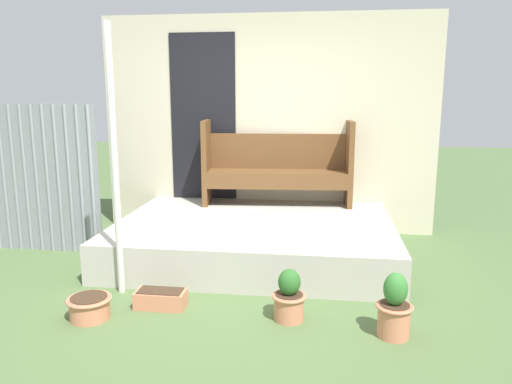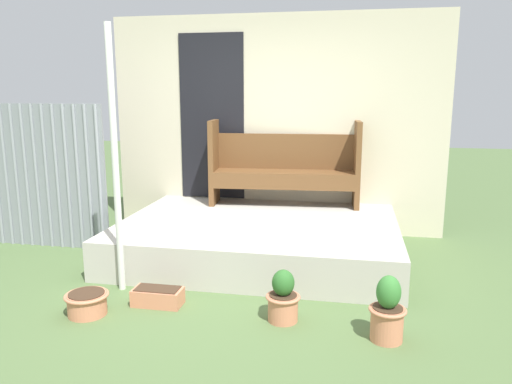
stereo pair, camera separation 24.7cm
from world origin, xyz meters
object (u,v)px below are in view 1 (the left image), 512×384
Objects in this scene: support_post at (115,164)px; bench at (277,164)px; planter_box_rect at (161,299)px; flower_pot_left at (89,306)px; flower_pot_middle at (289,298)px; flower_pot_right at (394,309)px.

support_post is 2.27m from bench.
bench reaches higher than planter_box_rect.
support_post is 6.62× the size of flower_pot_left.
flower_pot_right is (0.75, -0.16, 0.03)m from flower_pot_middle.
flower_pot_left reaches higher than planter_box_rect.
planter_box_rect is at bearing 172.08° from flower_pot_right.
support_post is at bearing 149.61° from planter_box_rect.
flower_pot_middle is at bearing 6.92° from flower_pot_left.
flower_pot_left is 0.84× the size of flower_pot_middle.
bench is (1.17, 1.93, -0.26)m from support_post.
flower_pot_right is at bearing -12.76° from support_post.
support_post is 1.28× the size of bench.
bench is 2.84m from flower_pot_left.
flower_pot_left is 2.27m from flower_pot_right.
planter_box_rect is (0.43, -0.26, -1.05)m from support_post.
flower_pot_right is 1.82m from planter_box_rect.
bench is 2.40m from flower_pot_middle.
flower_pot_right reaches higher than flower_pot_middle.
support_post is 4.73× the size of flower_pot_right.
flower_pot_right is at bearing -12.11° from flower_pot_middle.
bench is 4.38× the size of planter_box_rect.
support_post is 1.15m from flower_pot_left.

